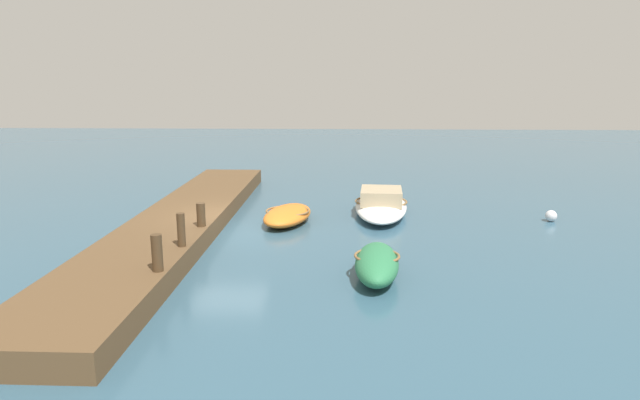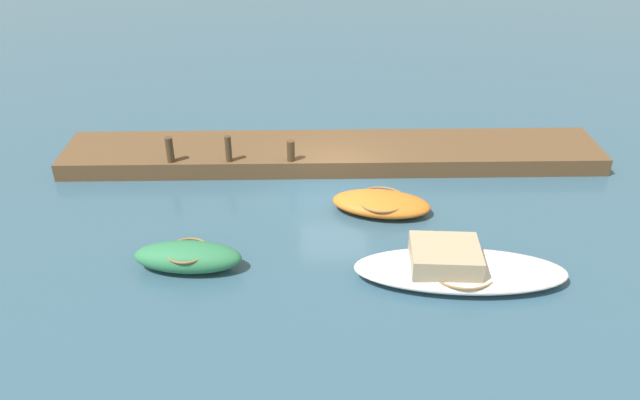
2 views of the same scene
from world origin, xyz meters
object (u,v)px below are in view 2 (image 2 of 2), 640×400
object	(u,v)px
mooring_post_mid_west	(228,149)
rowboat_orange	(381,203)
motorboat_white	(457,268)
mooring_post_west	(291,151)
dinghy_green	(188,257)
mooring_post_mid_east	(170,150)

from	to	relation	value
mooring_post_mid_west	rowboat_orange	bearing A→B (deg)	154.24
motorboat_white	mooring_post_west	size ratio (longest dim) A/B	7.87
dinghy_green	mooring_post_mid_east	bearing A→B (deg)	-70.98
motorboat_white	rowboat_orange	distance (m)	3.96
mooring_post_mid_west	mooring_post_mid_east	world-z (taller)	mooring_post_mid_west
dinghy_green	rowboat_orange	xyz separation A→B (m)	(-5.72, -2.95, -0.10)
mooring_post_west	mooring_post_mid_west	bearing A→B (deg)	0.00
rowboat_orange	mooring_post_mid_west	bearing A→B (deg)	-14.33
rowboat_orange	mooring_post_mid_west	xyz separation A→B (m)	(5.11, -2.46, 0.80)
dinghy_green	mooring_post_mid_east	distance (m)	5.64
motorboat_white	mooring_post_west	world-z (taller)	mooring_post_west
mooring_post_west	motorboat_white	bearing A→B (deg)	127.56
rowboat_orange	mooring_post_mid_east	xyz separation A→B (m)	(7.14, -2.46, 0.79)
motorboat_white	mooring_post_mid_east	xyz separation A→B (m)	(8.85, -6.04, 0.71)
motorboat_white	rowboat_orange	xyz separation A→B (m)	(1.71, -3.57, -0.08)
dinghy_green	mooring_post_mid_east	xyz separation A→B (m)	(1.42, -5.41, 0.68)
rowboat_orange	mooring_post_west	xyz separation A→B (m)	(2.94, -2.46, 0.71)
mooring_post_mid_east	rowboat_orange	bearing A→B (deg)	160.96
mooring_post_west	mooring_post_mid_west	xyz separation A→B (m)	(2.17, 0.00, 0.10)
motorboat_white	mooring_post_west	distance (m)	7.64
mooring_post_west	mooring_post_mid_east	distance (m)	4.20
rowboat_orange	mooring_post_west	bearing A→B (deg)	-28.56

